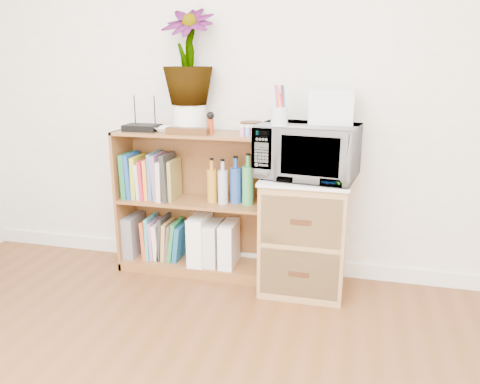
% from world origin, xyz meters
% --- Properties ---
extents(skirting_board, '(4.00, 0.02, 0.10)m').
position_xyz_m(skirting_board, '(0.00, 2.24, 0.05)').
color(skirting_board, white).
rests_on(skirting_board, ground).
extents(bookshelf, '(1.00, 0.30, 0.95)m').
position_xyz_m(bookshelf, '(-0.35, 2.10, 0.47)').
color(bookshelf, brown).
rests_on(bookshelf, ground).
extents(wicker_unit, '(0.50, 0.45, 0.70)m').
position_xyz_m(wicker_unit, '(0.40, 2.02, 0.35)').
color(wicker_unit, '#9E7542').
rests_on(wicker_unit, ground).
extents(microwave, '(0.62, 0.46, 0.31)m').
position_xyz_m(microwave, '(0.40, 2.02, 0.88)').
color(microwave, white).
rests_on(microwave, wicker_unit).
extents(pen_cup, '(0.10, 0.10, 0.11)m').
position_xyz_m(pen_cup, '(0.24, 1.92, 1.09)').
color(pen_cup, silver).
rests_on(pen_cup, microwave).
extents(small_appliance, '(0.25, 0.21, 0.20)m').
position_xyz_m(small_appliance, '(0.52, 2.08, 1.13)').
color(small_appliance, silver).
rests_on(small_appliance, microwave).
extents(router, '(0.22, 0.15, 0.04)m').
position_xyz_m(router, '(-0.68, 2.08, 0.97)').
color(router, black).
rests_on(router, bookshelf).
extents(white_bowl, '(0.13, 0.13, 0.03)m').
position_xyz_m(white_bowl, '(-0.51, 2.07, 0.97)').
color(white_bowl, white).
rests_on(white_bowl, bookshelf).
extents(plant_pot, '(0.20, 0.20, 0.17)m').
position_xyz_m(plant_pot, '(-0.36, 2.12, 1.04)').
color(plant_pot, white).
rests_on(plant_pot, bookshelf).
extents(potted_plant, '(0.32, 0.32, 0.58)m').
position_xyz_m(potted_plant, '(-0.36, 2.12, 1.41)').
color(potted_plant, '#32742E').
rests_on(potted_plant, plant_pot).
extents(trinket_box, '(0.26, 0.07, 0.04)m').
position_xyz_m(trinket_box, '(-0.34, 2.00, 0.97)').
color(trinket_box, '#3A2210').
rests_on(trinket_box, bookshelf).
extents(kokeshi_doll, '(0.04, 0.04, 0.09)m').
position_xyz_m(kokeshi_doll, '(-0.20, 2.06, 1.00)').
color(kokeshi_doll, '#9D3013').
rests_on(kokeshi_doll, bookshelf).
extents(wooden_bowl, '(0.13, 0.13, 0.08)m').
position_xyz_m(wooden_bowl, '(0.04, 2.11, 0.99)').
color(wooden_bowl, '#381C0F').
rests_on(wooden_bowl, bookshelf).
extents(paint_jars, '(0.11, 0.04, 0.06)m').
position_xyz_m(paint_jars, '(0.04, 2.01, 0.98)').
color(paint_jars, pink).
rests_on(paint_jars, bookshelf).
extents(file_box, '(0.09, 0.23, 0.29)m').
position_xyz_m(file_box, '(-0.80, 2.10, 0.21)').
color(file_box, slate).
rests_on(file_box, bookshelf).
extents(magazine_holder_left, '(0.10, 0.26, 0.33)m').
position_xyz_m(magazine_holder_left, '(-0.30, 2.09, 0.23)').
color(magazine_holder_left, white).
rests_on(magazine_holder_left, bookshelf).
extents(magazine_holder_mid, '(0.09, 0.23, 0.29)m').
position_xyz_m(magazine_holder_mid, '(-0.21, 2.09, 0.21)').
color(magazine_holder_mid, silver).
rests_on(magazine_holder_mid, bookshelf).
extents(magazine_holder_right, '(0.09, 0.24, 0.29)m').
position_xyz_m(magazine_holder_right, '(-0.10, 2.09, 0.22)').
color(magazine_holder_right, white).
rests_on(magazine_holder_right, bookshelf).
extents(cookbooks, '(0.35, 0.20, 0.31)m').
position_xyz_m(cookbooks, '(-0.64, 2.10, 0.64)').
color(cookbooks, '#1C693C').
rests_on(cookbooks, bookshelf).
extents(liquor_bottles, '(0.30, 0.07, 0.32)m').
position_xyz_m(liquor_bottles, '(-0.08, 2.10, 0.65)').
color(liquor_bottles, '#BB7E23').
rests_on(liquor_bottles, bookshelf).
extents(lower_books, '(0.29, 0.19, 0.30)m').
position_xyz_m(lower_books, '(-0.57, 2.10, 0.20)').
color(lower_books, '#D15124').
rests_on(lower_books, bookshelf).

